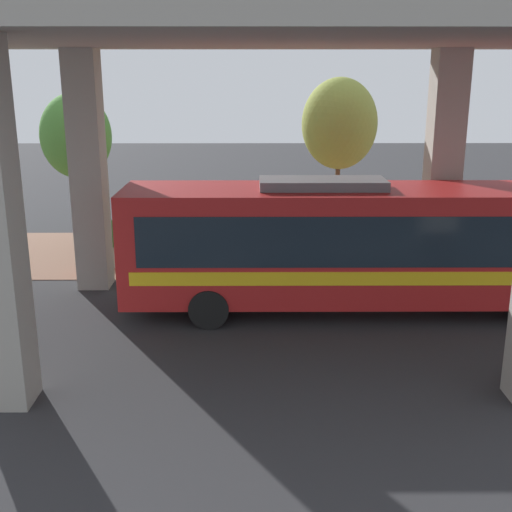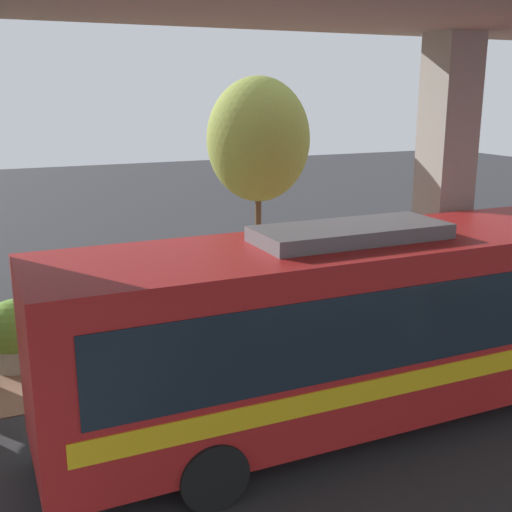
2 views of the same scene
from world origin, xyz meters
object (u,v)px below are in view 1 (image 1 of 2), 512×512
Objects in this scene: fire_hydrant at (84,260)px; street_tree_near at (339,124)px; bus at (370,241)px; planter_middle at (119,242)px; planter_front at (232,243)px; planter_back at (158,238)px; street_tree_far at (76,136)px.

street_tree_near reaches higher than fire_hydrant.
bus is 9.00m from fire_hydrant.
planter_middle is 0.26× the size of street_tree_near.
planter_front is at bearing -133.64° from bus.
bus is at bearing 69.09° from fire_hydrant.
planter_back is (-4.82, -6.21, -1.16)m from bus.
street_tree_near reaches higher than planter_back.
bus is 8.66m from planter_middle.
planter_front is 5.74m from street_tree_near.
street_tree_near is (-2.75, 3.63, 3.49)m from planter_front.
street_tree_far is (-3.01, -5.47, 3.06)m from planter_front.
planter_middle is 0.28× the size of street_tree_far.
bus is at bearing 54.52° from street_tree_far.
bus is 7.95m from planter_back.
planter_front is at bearing 94.26° from fire_hydrant.
street_tree_near is at bearing 104.82° from planter_middle.
planter_front is at bearing -52.92° from street_tree_near.
street_tree_far is (-0.26, -9.10, -0.43)m from street_tree_near.
fire_hydrant is 1.47m from planter_middle.
fire_hydrant is at bearing -51.70° from planter_back.
planter_middle is (-4.31, -7.42, -1.15)m from bus.
planter_front is 0.31× the size of street_tree_near.
fire_hydrant is at bearing 14.27° from street_tree_far.
planter_back is at bearing 112.81° from planter_middle.
bus reaches higher than planter_back.
planter_middle is (-0.80, -3.73, -0.17)m from planter_front.
bus is at bearing 0.48° from street_tree_near.
street_tree_far is at bearing -141.86° from planter_middle.
street_tree_far is at bearing -120.09° from planter_back.
planter_front is 1.21× the size of planter_middle.
planter_front is at bearing 62.67° from planter_back.
street_tree_far reaches higher than planter_back.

